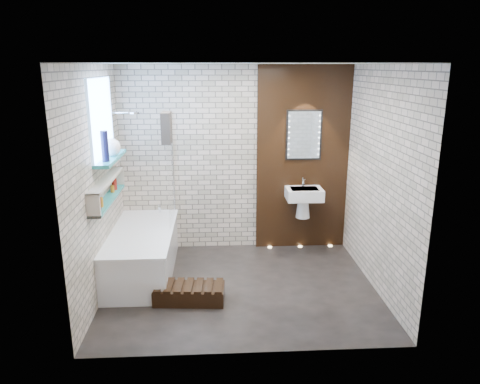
{
  "coord_description": "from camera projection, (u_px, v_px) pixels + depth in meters",
  "views": [
    {
      "loc": [
        -0.29,
        -4.93,
        2.58
      ],
      "look_at": [
        0.0,
        0.15,
        1.15
      ],
      "focal_mm": 33.81,
      "sensor_mm": 36.0,
      "label": 1
    }
  ],
  "objects": [
    {
      "name": "sill_vases",
      "position": [
        110.0,
        147.0,
        5.24
      ],
      "size": [
        0.21,
        0.47,
        0.34
      ],
      "color": "white",
      "rests_on": "clerestory_window"
    },
    {
      "name": "shower_head",
      "position": [
        135.0,
        113.0,
        5.76
      ],
      "size": [
        0.18,
        0.18,
        0.02
      ],
      "primitive_type": "cylinder",
      "color": "silver",
      "rests_on": "room_shell"
    },
    {
      "name": "towel",
      "position": [
        166.0,
        128.0,
        5.48
      ],
      "size": [
        0.11,
        0.29,
        0.38
      ],
      "primitive_type": "cube",
      "color": "black",
      "rests_on": "bath_screen"
    },
    {
      "name": "washbasin",
      "position": [
        304.0,
        198.0,
        6.33
      ],
      "size": [
        0.5,
        0.36,
        0.58
      ],
      "color": "white",
      "rests_on": "walnut_panel"
    },
    {
      "name": "walnut_step",
      "position": [
        189.0,
        294.0,
        5.11
      ],
      "size": [
        0.81,
        0.41,
        0.17
      ],
      "primitive_type": "cube",
      "rotation": [
        0.0,
        0.0,
        -0.07
      ],
      "color": "black",
      "rests_on": "ground"
    },
    {
      "name": "niche_bottles",
      "position": [
        107.0,
        193.0,
        5.17
      ],
      "size": [
        0.06,
        0.88,
        0.15
      ],
      "color": "#B7711C",
      "rests_on": "display_niche"
    },
    {
      "name": "bathtub",
      "position": [
        143.0,
        252.0,
        5.74
      ],
      "size": [
        0.79,
        1.74,
        0.7
      ],
      "color": "white",
      "rests_on": "ground"
    },
    {
      "name": "bath_screen",
      "position": [
        171.0,
        168.0,
        5.92
      ],
      "size": [
        0.01,
        0.78,
        1.4
      ],
      "primitive_type": "cube",
      "color": "white",
      "rests_on": "bathtub"
    },
    {
      "name": "display_niche",
      "position": [
        107.0,
        190.0,
        5.19
      ],
      "size": [
        0.14,
        1.3,
        0.26
      ],
      "color": "teal",
      "rests_on": "room_shell"
    },
    {
      "name": "ground",
      "position": [
        241.0,
        287.0,
        5.46
      ],
      "size": [
        3.2,
        3.2,
        0.0
      ],
      "primitive_type": "plane",
      "color": "black",
      "rests_on": "ground"
    },
    {
      "name": "walnut_panel",
      "position": [
        302.0,
        159.0,
        6.38
      ],
      "size": [
        1.3,
        0.06,
        2.6
      ],
      "primitive_type": "cube",
      "color": "black",
      "rests_on": "ground"
    },
    {
      "name": "led_mirror",
      "position": [
        304.0,
        135.0,
        6.25
      ],
      "size": [
        0.5,
        0.02,
        0.7
      ],
      "color": "black",
      "rests_on": "walnut_panel"
    },
    {
      "name": "room_shell",
      "position": [
        241.0,
        183.0,
        5.1
      ],
      "size": [
        3.24,
        3.2,
        2.6
      ],
      "color": "gray",
      "rests_on": "ground"
    },
    {
      "name": "floor_uplights",
      "position": [
        300.0,
        246.0,
        6.66
      ],
      "size": [
        0.96,
        0.06,
        0.01
      ],
      "color": "#FFD899",
      "rests_on": "ground"
    },
    {
      "name": "clerestory_window",
      "position": [
        103.0,
        127.0,
        5.19
      ],
      "size": [
        0.18,
        1.0,
        0.94
      ],
      "color": "#7FADE0",
      "rests_on": "room_shell"
    }
  ]
}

